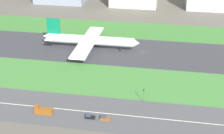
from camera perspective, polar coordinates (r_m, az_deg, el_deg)
The scene contains 11 objects.
ground_plane at distance 218.86m, azimuth 5.20°, elevation 2.44°, with size 800.00×800.00×0.00m, color #5B564C.
runway at distance 218.84m, azimuth 5.20°, elevation 2.45°, with size 280.00×46.00×0.10m, color #38383D.
grass_median_north at distance 256.88m, azimuth 6.06°, elevation 6.05°, with size 280.00×36.00×0.10m, color #3D7A33.
grass_median_south at distance 182.09m, azimuth 4.00°, elevation -2.62°, with size 280.00×36.00×0.10m, color #427F38.
highway at distance 154.89m, azimuth 2.66°, elevation -8.22°, with size 280.00×28.00×0.10m, color #4C4C4F.
highway_centerline at distance 154.86m, azimuth 2.66°, elevation -8.21°, with size 266.00×0.50×0.01m, color silver.
airliner at distance 221.89m, azimuth -4.02°, elevation 4.57°, with size 65.00×56.00×19.70m.
truck_0 at distance 158.44m, azimuth -11.56°, elevation -7.23°, with size 8.40×2.50×4.00m.
car_4 at distance 152.87m, azimuth -3.79°, elevation -8.38°, with size 4.40×1.80×2.00m.
car_0 at distance 151.60m, azimuth -1.25°, elevation -8.65°, with size 4.40×1.80×2.00m.
traffic_light at distance 163.10m, azimuth 5.37°, elevation -4.64°, with size 0.36×0.50×7.20m.
Camera 1 is at (15.25, -200.19, 87.13)m, focal length 54.04 mm.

